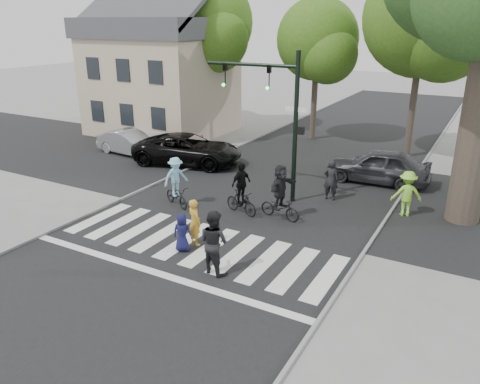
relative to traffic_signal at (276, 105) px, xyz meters
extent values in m
plane|color=gray|center=(-0.35, -6.20, -3.90)|extent=(120.00, 120.00, 0.00)
cube|color=black|center=(-0.35, -1.20, -3.90)|extent=(10.00, 70.00, 0.01)
cube|color=black|center=(-0.35, 1.80, -3.89)|extent=(70.00, 10.00, 0.01)
cube|color=gray|center=(-5.40, -1.20, -3.85)|extent=(0.10, 70.00, 0.10)
cube|color=gray|center=(4.70, -1.20, -3.85)|extent=(0.10, 70.00, 0.10)
cube|color=silver|center=(-4.85, -5.20, -3.89)|extent=(0.55, 3.00, 0.01)
cube|color=silver|center=(-3.85, -5.20, -3.89)|extent=(0.55, 3.00, 0.01)
cube|color=silver|center=(-2.85, -5.20, -3.89)|extent=(0.55, 3.00, 0.01)
cube|color=silver|center=(-1.85, -5.20, -3.89)|extent=(0.55, 3.00, 0.01)
cube|color=silver|center=(-0.85, -5.20, -3.89)|extent=(0.55, 3.00, 0.01)
cube|color=silver|center=(0.15, -5.20, -3.89)|extent=(0.55, 3.00, 0.01)
cube|color=silver|center=(1.15, -5.20, -3.89)|extent=(0.55, 3.00, 0.01)
cube|color=silver|center=(2.15, -5.20, -3.89)|extent=(0.55, 3.00, 0.01)
cube|color=silver|center=(3.15, -5.20, -3.89)|extent=(0.55, 3.00, 0.01)
cube|color=silver|center=(4.15, -5.20, -3.89)|extent=(0.55, 3.00, 0.01)
cube|color=silver|center=(-0.35, -7.40, -3.89)|extent=(10.00, 0.30, 0.01)
cylinder|color=black|center=(0.85, 0.00, -0.90)|extent=(0.18, 0.18, 6.00)
cylinder|color=black|center=(-1.15, 0.00, 1.50)|extent=(4.00, 0.14, 0.14)
imported|color=black|center=(-0.35, 0.00, 1.05)|extent=(0.16, 0.20, 1.00)
sphere|color=#19E533|center=(-0.35, -0.12, 0.65)|extent=(0.14, 0.14, 0.14)
imported|color=black|center=(-2.35, 0.00, 1.05)|extent=(0.16, 0.20, 1.00)
sphere|color=#19E533|center=(-2.35, -0.12, 0.65)|extent=(0.14, 0.14, 0.14)
cube|color=black|center=(1.07, 0.00, -0.90)|extent=(0.28, 0.18, 0.30)
cube|color=#FF660C|center=(1.18, 0.00, -0.90)|extent=(0.02, 0.14, 0.20)
cube|color=white|center=(0.85, 0.00, -0.10)|extent=(0.90, 0.04, 0.18)
cylinder|color=brown|center=(7.15, 1.30, -0.40)|extent=(1.20, 1.20, 7.00)
cylinder|color=brown|center=(-14.35, 10.00, -0.93)|extent=(0.36, 0.36, 5.95)
sphere|color=#336517|center=(-14.35, 10.00, 2.47)|extent=(5.20, 5.20, 5.20)
sphere|color=#336517|center=(-13.31, 9.22, 1.62)|extent=(3.64, 3.64, 3.64)
cylinder|color=brown|center=(-9.35, 9.50, -0.68)|extent=(0.36, 0.36, 6.44)
sphere|color=#336517|center=(-9.35, 9.50, 3.00)|extent=(5.80, 5.80, 5.80)
sphere|color=#336517|center=(-8.19, 8.63, 2.08)|extent=(4.06, 4.06, 4.06)
cylinder|color=brown|center=(-2.35, 10.60, -1.10)|extent=(0.36, 0.36, 5.60)
sphere|color=#336517|center=(-2.35, 10.60, 2.10)|extent=(4.80, 4.80, 4.80)
sphere|color=#336517|center=(-1.39, 9.88, 1.30)|extent=(3.36, 3.36, 3.36)
cylinder|color=brown|center=(3.65, 9.30, -0.54)|extent=(0.36, 0.36, 6.72)
sphere|color=#336517|center=(3.65, 9.30, 3.30)|extent=(6.00, 6.00, 6.00)
sphere|color=#336517|center=(4.85, 8.40, 2.34)|extent=(4.20, 4.20, 4.20)
cube|color=#C2A995|center=(-11.85, 7.80, -0.90)|extent=(8.00, 7.00, 6.00)
cube|color=#47474C|center=(-11.85, 7.80, 2.70)|extent=(8.40, 7.40, 1.20)
cube|color=#47474C|center=(-11.85, 5.95, 3.70)|extent=(8.40, 3.69, 2.44)
cube|color=#47474C|center=(-11.85, 9.65, 3.70)|extent=(8.40, 3.69, 2.44)
cube|color=black|center=(-14.25, 4.28, -2.20)|extent=(1.00, 0.06, 1.30)
cube|color=black|center=(-14.25, 4.28, 0.40)|extent=(1.00, 0.06, 1.30)
cube|color=black|center=(-11.85, 4.28, -2.20)|extent=(1.00, 0.06, 1.30)
cube|color=black|center=(-11.85, 4.28, 0.40)|extent=(1.00, 0.06, 1.30)
cube|color=black|center=(-9.45, 4.28, -2.20)|extent=(1.00, 0.06, 1.30)
cube|color=black|center=(-9.45, 4.28, 0.40)|extent=(1.00, 0.06, 1.30)
cube|color=gray|center=(-10.35, 4.00, -3.50)|extent=(2.00, 1.20, 0.80)
imported|color=gold|center=(-0.42, -5.25, -3.10)|extent=(0.69, 0.59, 1.60)
imported|color=#14153F|center=(-0.51, -5.83, -3.26)|extent=(0.71, 0.55, 1.28)
imported|color=black|center=(1.11, -6.49, -2.92)|extent=(1.08, 0.92, 1.95)
imported|color=black|center=(-3.01, -2.75, -3.48)|extent=(1.68, 1.17, 0.84)
imported|color=#79BDD6|center=(-3.01, -2.75, -2.68)|extent=(0.97, 1.19, 1.60)
imported|color=black|center=(-0.36, -2.20, -3.43)|extent=(1.62, 0.85, 0.94)
imported|color=black|center=(-0.36, -2.20, -2.67)|extent=(0.64, 1.02, 1.62)
imported|color=black|center=(1.15, -1.91, -3.46)|extent=(1.73, 0.81, 0.87)
imported|color=black|center=(1.15, -1.91, -2.63)|extent=(0.71, 1.60, 1.67)
imported|color=black|center=(-6.02, 2.30, -3.13)|extent=(6.00, 3.77, 1.55)
imported|color=#A3A3A9|center=(-9.91, 2.26, -3.23)|extent=(4.15, 1.76, 1.33)
imported|color=#303135|center=(3.29, 4.12, -3.11)|extent=(4.72, 2.10, 1.58)
imported|color=#8EE138|center=(5.19, 0.71, -3.02)|extent=(1.31, 1.06, 1.77)
imported|color=black|center=(2.13, 0.94, -3.05)|extent=(0.66, 0.46, 1.71)
camera|label=1|loc=(7.76, -16.81, 3.14)|focal=35.00mm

